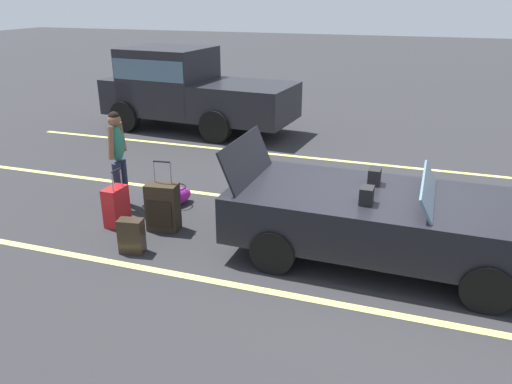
{
  "coord_description": "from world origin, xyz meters",
  "views": [
    {
      "loc": [
        0.33,
        -6.28,
        3.4
      ],
      "look_at": [
        -1.8,
        0.02,
        0.75
      ],
      "focal_mm": 35.08,
      "sensor_mm": 36.0,
      "label": 1
    }
  ],
  "objects_px": {
    "suitcase_small_carryon": "(131,236)",
    "suitcase_medium_bright": "(116,206)",
    "parked_pickup_truck_near": "(185,87)",
    "traveler_person": "(118,155)",
    "suitcase_large_black": "(163,207)",
    "convertible_car": "(399,222)",
    "duffel_bag": "(176,196)"
  },
  "relations": [
    {
      "from": "parked_pickup_truck_near",
      "to": "duffel_bag",
      "type": "bearing_deg",
      "value": 118.85
    },
    {
      "from": "suitcase_small_carryon",
      "to": "traveler_person",
      "type": "xyz_separation_m",
      "value": [
        -1.02,
        1.35,
        0.68
      ]
    },
    {
      "from": "duffel_bag",
      "to": "parked_pickup_truck_near",
      "type": "height_order",
      "value": "parked_pickup_truck_near"
    },
    {
      "from": "suitcase_large_black",
      "to": "traveler_person",
      "type": "height_order",
      "value": "traveler_person"
    },
    {
      "from": "traveler_person",
      "to": "suitcase_large_black",
      "type": "bearing_deg",
      "value": -35.85
    },
    {
      "from": "suitcase_medium_bright",
      "to": "traveler_person",
      "type": "xyz_separation_m",
      "value": [
        -0.31,
        0.63,
        0.62
      ]
    },
    {
      "from": "convertible_car",
      "to": "suitcase_medium_bright",
      "type": "xyz_separation_m",
      "value": [
        -4.22,
        -0.2,
        -0.28
      ]
    },
    {
      "from": "convertible_car",
      "to": "suitcase_small_carryon",
      "type": "distance_m",
      "value": 3.65
    },
    {
      "from": "parked_pickup_truck_near",
      "to": "traveler_person",
      "type": "bearing_deg",
      "value": 109.22
    },
    {
      "from": "parked_pickup_truck_near",
      "to": "suitcase_large_black",
      "type": "bearing_deg",
      "value": 117.64
    },
    {
      "from": "suitcase_large_black",
      "to": "duffel_bag",
      "type": "xyz_separation_m",
      "value": [
        -0.26,
        0.91,
        -0.21
      ]
    },
    {
      "from": "suitcase_large_black",
      "to": "traveler_person",
      "type": "distance_m",
      "value": 1.34
    },
    {
      "from": "suitcase_medium_bright",
      "to": "traveler_person",
      "type": "relative_size",
      "value": 0.56
    },
    {
      "from": "convertible_car",
      "to": "suitcase_large_black",
      "type": "bearing_deg",
      "value": -176.77
    },
    {
      "from": "suitcase_large_black",
      "to": "suitcase_small_carryon",
      "type": "bearing_deg",
      "value": -11.71
    },
    {
      "from": "suitcase_small_carryon",
      "to": "suitcase_medium_bright",
      "type": "bearing_deg",
      "value": 35.18
    },
    {
      "from": "convertible_car",
      "to": "suitcase_medium_bright",
      "type": "relative_size",
      "value": 4.56
    },
    {
      "from": "traveler_person",
      "to": "parked_pickup_truck_near",
      "type": "relative_size",
      "value": 0.32
    },
    {
      "from": "convertible_car",
      "to": "suitcase_large_black",
      "type": "distance_m",
      "value": 3.46
    },
    {
      "from": "suitcase_medium_bright",
      "to": "parked_pickup_truck_near",
      "type": "bearing_deg",
      "value": -71.57
    },
    {
      "from": "suitcase_large_black",
      "to": "suitcase_small_carryon",
      "type": "xyz_separation_m",
      "value": [
        -0.07,
        -0.8,
        -0.12
      ]
    },
    {
      "from": "suitcase_small_carryon",
      "to": "parked_pickup_truck_near",
      "type": "height_order",
      "value": "parked_pickup_truck_near"
    },
    {
      "from": "duffel_bag",
      "to": "suitcase_small_carryon",
      "type": "bearing_deg",
      "value": -83.46
    },
    {
      "from": "suitcase_medium_bright",
      "to": "duffel_bag",
      "type": "relative_size",
      "value": 1.31
    },
    {
      "from": "suitcase_large_black",
      "to": "duffel_bag",
      "type": "relative_size",
      "value": 1.54
    },
    {
      "from": "suitcase_small_carryon",
      "to": "parked_pickup_truck_near",
      "type": "relative_size",
      "value": 0.1
    },
    {
      "from": "convertible_car",
      "to": "suitcase_small_carryon",
      "type": "xyz_separation_m",
      "value": [
        -3.51,
        -0.92,
        -0.34
      ]
    },
    {
      "from": "suitcase_small_carryon",
      "to": "parked_pickup_truck_near",
      "type": "bearing_deg",
      "value": 10.19
    },
    {
      "from": "suitcase_small_carryon",
      "to": "parked_pickup_truck_near",
      "type": "xyz_separation_m",
      "value": [
        -2.35,
        6.55,
        0.86
      ]
    },
    {
      "from": "suitcase_medium_bright",
      "to": "parked_pickup_truck_near",
      "type": "height_order",
      "value": "parked_pickup_truck_near"
    },
    {
      "from": "convertible_car",
      "to": "traveler_person",
      "type": "distance_m",
      "value": 4.57
    },
    {
      "from": "suitcase_large_black",
      "to": "convertible_car",
      "type": "bearing_deg",
      "value": 85.05
    }
  ]
}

